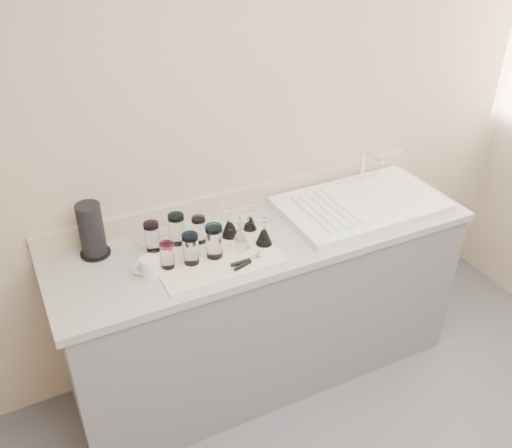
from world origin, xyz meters
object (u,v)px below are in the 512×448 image
tumbler_magenta (167,255)px  can_opener (247,262)px  tumbler_lavender (214,241)px  goblet_front_left (240,237)px  goblet_back_right (250,221)px  white_mug (149,267)px  tumbler_cyan (177,229)px  tumbler_purple (199,230)px  goblet_back_left (230,226)px  tumbler_blue (191,248)px  paper_towel_roll (92,231)px  tumbler_teal (152,236)px  goblet_front_right (264,235)px  sink_unit (361,203)px

tumbler_magenta → can_opener: (0.32, -0.13, -0.05)m
tumbler_lavender → goblet_front_left: goblet_front_left is taller
goblet_back_right → white_mug: goblet_back_right is taller
tumbler_cyan → goblet_back_right: (0.35, -0.04, -0.03)m
tumbler_purple → white_mug: 0.31m
tumbler_cyan → goblet_back_left: (0.24, -0.05, -0.02)m
tumbler_purple → tumbler_blue: (-0.09, -0.14, 0.01)m
tumbler_purple → tumbler_magenta: (-0.19, -0.12, -0.00)m
tumbler_cyan → goblet_back_right: tumbler_cyan is taller
goblet_front_left → paper_towel_roll: (-0.60, 0.25, 0.06)m
tumbler_teal → goblet_front_right: size_ratio=0.98×
sink_unit → paper_towel_roll: (-1.32, 0.18, 0.11)m
tumbler_purple → tumbler_lavender: size_ratio=0.83×
tumbler_purple → tumbler_blue: 0.16m
tumbler_teal → goblet_front_left: goblet_front_left is taller
paper_towel_roll → goblet_front_right: bearing=-20.7°
tumbler_blue → tumbler_lavender: 0.11m
goblet_back_right → white_mug: (-0.54, -0.13, -0.01)m
sink_unit → white_mug: (-1.14, -0.08, 0.02)m
paper_towel_roll → tumbler_purple: bearing=-15.3°
tumbler_teal → goblet_front_right: goblet_front_right is taller
tumbler_lavender → goblet_front_left: size_ratio=0.95×
sink_unit → goblet_back_left: sink_unit is taller
tumbler_lavender → goblet_front_left: bearing=4.9°
tumbler_lavender → white_mug: size_ratio=1.25×
sink_unit → goblet_back_left: (-0.72, 0.04, 0.04)m
white_mug → goblet_front_right: bearing=-1.1°
goblet_back_left → white_mug: (-0.43, -0.12, -0.02)m
sink_unit → tumbler_magenta: 1.06m
goblet_back_left → can_opener: bearing=-96.0°
tumbler_lavender → can_opener: bearing=-48.4°
tumbler_magenta → goblet_back_right: 0.47m
paper_towel_roll → goblet_back_right: bearing=-10.3°
tumbler_purple → white_mug: bearing=-154.2°
tumbler_purple → goblet_back_right: bearing=-1.0°
tumbler_purple → tumbler_cyan: bearing=159.6°
sink_unit → goblet_back_right: sink_unit is taller
goblet_back_left → paper_towel_roll: (-0.60, 0.14, 0.07)m
white_mug → paper_towel_roll: 0.32m
sink_unit → tumbler_purple: bearing=176.2°
paper_towel_roll → white_mug: bearing=-56.0°
goblet_front_right → tumbler_cyan: bearing=153.0°
tumbler_magenta → can_opener: tumbler_magenta is taller
tumbler_cyan → tumbler_blue: size_ratio=1.03×
goblet_back_right → tumbler_magenta: bearing=-165.3°
sink_unit → tumbler_lavender: size_ratio=5.29×
tumbler_magenta → goblet_back_right: (0.45, 0.12, -0.02)m
tumbler_magenta → goblet_front_right: (0.46, -0.02, -0.01)m
goblet_back_right → goblet_front_left: (-0.11, -0.12, 0.01)m
goblet_front_left → tumbler_purple: bearing=139.8°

